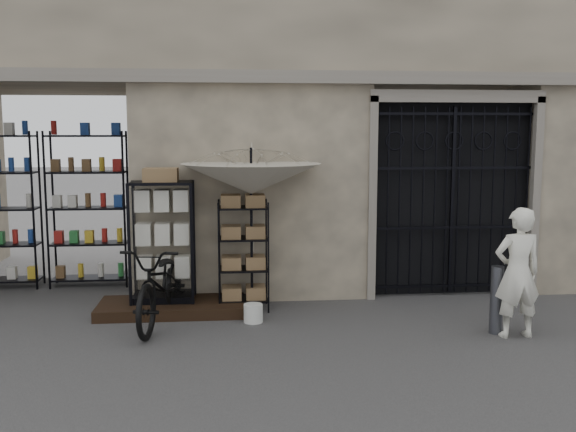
{
  "coord_description": "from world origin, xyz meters",
  "views": [
    {
      "loc": [
        -1.61,
        -7.19,
        2.48
      ],
      "look_at": [
        -0.8,
        1.4,
        1.35
      ],
      "focal_mm": 40.0,
      "sensor_mm": 36.0,
      "label": 1
    }
  ],
  "objects": [
    {
      "name": "ground",
      "position": [
        0.0,
        0.0,
        0.0
      ],
      "size": [
        80.0,
        80.0,
        0.0
      ],
      "primitive_type": "plane",
      "color": "black",
      "rests_on": "ground"
    },
    {
      "name": "main_building",
      "position": [
        0.0,
        4.0,
        4.5
      ],
      "size": [
        14.0,
        4.0,
        9.0
      ],
      "primitive_type": "cube",
      "color": "tan",
      "rests_on": "ground"
    },
    {
      "name": "shop_recess",
      "position": [
        -4.5,
        2.8,
        1.5
      ],
      "size": [
        3.0,
        1.7,
        3.0
      ],
      "primitive_type": "cube",
      "color": "black",
      "rests_on": "ground"
    },
    {
      "name": "shop_shelving",
      "position": [
        -4.55,
        3.3,
        1.25
      ],
      "size": [
        2.7,
        0.5,
        2.5
      ],
      "primitive_type": "cube",
      "color": "black",
      "rests_on": "ground"
    },
    {
      "name": "iron_gate",
      "position": [
        1.75,
        2.28,
        1.5
      ],
      "size": [
        2.5,
        0.21,
        3.0
      ],
      "color": "black",
      "rests_on": "ground"
    },
    {
      "name": "step_platform",
      "position": [
        -2.4,
        1.55,
        0.07
      ],
      "size": [
        2.0,
        0.9,
        0.15
      ],
      "primitive_type": "cube",
      "color": "black",
      "rests_on": "ground"
    },
    {
      "name": "display_cabinet",
      "position": [
        -2.52,
        1.66,
        0.9
      ],
      "size": [
        0.94,
        0.73,
        1.8
      ],
      "rotation": [
        0.0,
        0.0,
        -0.3
      ],
      "color": "black",
      "rests_on": "step_platform"
    },
    {
      "name": "wire_rack",
      "position": [
        -1.41,
        1.65,
        0.75
      ],
      "size": [
        0.8,
        0.69,
        1.54
      ],
      "rotation": [
        0.0,
        0.0,
        -0.37
      ],
      "color": "black",
      "rests_on": "ground"
    },
    {
      "name": "market_umbrella",
      "position": [
        -1.29,
        1.56,
        1.96
      ],
      "size": [
        2.12,
        2.14,
        2.73
      ],
      "rotation": [
        0.0,
        0.0,
        -0.32
      ],
      "color": "black",
      "rests_on": "ground"
    },
    {
      "name": "white_bucket",
      "position": [
        -1.3,
        0.99,
        0.12
      ],
      "size": [
        0.28,
        0.28,
        0.24
      ],
      "primitive_type": "cylinder",
      "rotation": [
        0.0,
        0.0,
        -0.11
      ],
      "color": "silver",
      "rests_on": "ground"
    },
    {
      "name": "bicycle",
      "position": [
        -2.48,
        1.04,
        0.0
      ],
      "size": [
        0.87,
        1.16,
        2.03
      ],
      "primitive_type": "imported",
      "rotation": [
        0.0,
        0.0,
        -0.16
      ],
      "color": "black",
      "rests_on": "ground"
    },
    {
      "name": "steel_bollard",
      "position": [
        1.68,
        0.25,
        0.42
      ],
      "size": [
        0.2,
        0.2,
        0.85
      ],
      "primitive_type": "cylinder",
      "rotation": [
        0.0,
        0.0,
        0.32
      ],
      "color": "#4C4E56",
      "rests_on": "ground"
    },
    {
      "name": "shopkeeper",
      "position": [
        1.86,
        0.09,
        0.0
      ],
      "size": [
        0.65,
        1.62,
        0.38
      ],
      "primitive_type": "imported",
      "rotation": [
        0.0,
        0.0,
        3.18
      ],
      "color": "white",
      "rests_on": "ground"
    }
  ]
}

